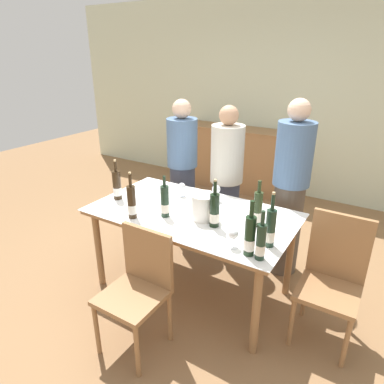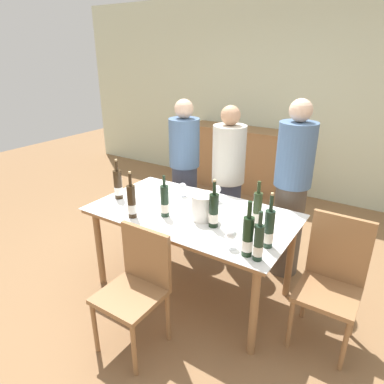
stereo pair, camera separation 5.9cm
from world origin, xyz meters
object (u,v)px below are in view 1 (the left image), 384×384
wine_bottle_2 (250,237)px  wine_glass_1 (233,235)px  dining_table (192,220)px  wine_bottle_0 (258,210)px  wine_bottle_4 (261,243)px  person_host (182,172)px  wine_glass_2 (182,187)px  wine_bottle_3 (117,186)px  person_guest_right (290,191)px  sideboard_cabinet (234,158)px  ice_bucket (204,206)px  person_guest_left (226,183)px  wine_bottle_5 (270,229)px  chair_near_front (139,282)px  wine_bottle_1 (132,203)px  wine_bottle_6 (165,202)px  wine_glass_0 (216,190)px  wine_bottle_7 (214,211)px  chair_right_end (333,273)px

wine_bottle_2 → wine_glass_1: size_ratio=2.73×
dining_table → wine_bottle_0: size_ratio=4.63×
wine_bottle_0 → wine_bottle_4: wine_bottle_0 is taller
person_host → wine_glass_2: bearing=-57.2°
wine_bottle_3 → person_guest_right: size_ratio=0.22×
sideboard_cabinet → ice_bucket: ice_bucket is taller
dining_table → person_guest_left: (-0.06, 0.76, 0.08)m
wine_bottle_5 → chair_near_front: (-0.74, -0.53, -0.39)m
sideboard_cabinet → person_guest_left: size_ratio=1.01×
wine_bottle_1 → person_host: person_host is taller
sideboard_cabinet → wine_bottle_6: wine_bottle_6 is taller
wine_bottle_6 → person_guest_right: size_ratio=0.21×
wine_glass_1 → wine_bottle_4: bearing=-9.8°
person_guest_right → sideboard_cabinet: bearing=127.9°
wine_bottle_2 → person_host: bearing=138.0°
wine_glass_1 → person_host: person_host is taller
ice_bucket → person_guest_left: person_guest_left is taller
wine_bottle_3 → chair_near_front: size_ratio=0.42×
wine_bottle_3 → person_host: 0.93m
wine_bottle_2 → wine_glass_0: 0.90m
wine_bottle_4 → wine_glass_0: 0.96m
wine_bottle_7 → person_host: person_host is taller
chair_near_front → person_guest_left: size_ratio=0.57×
wine_glass_1 → chair_right_end: (0.61, 0.42, -0.34)m
wine_bottle_6 → person_guest_left: (0.08, 0.95, -0.12)m
wine_glass_0 → chair_right_end: size_ratio=0.16×
wine_bottle_0 → chair_near_front: size_ratio=0.41×
wine_bottle_5 → wine_bottle_2: bearing=-113.0°
wine_bottle_6 → person_host: 1.09m
wine_glass_1 → person_host: 1.61m
dining_table → wine_bottle_3: wine_bottle_3 is taller
sideboard_cabinet → wine_glass_1: size_ratio=11.08×
wine_bottle_7 → dining_table: bearing=155.7°
wine_bottle_3 → wine_bottle_7: bearing=-0.2°
ice_bucket → wine_bottle_2: (0.52, -0.30, 0.02)m
wine_glass_1 → wine_glass_2: (-0.79, 0.57, -0.01)m
wine_bottle_5 → person_guest_left: person_guest_left is taller
person_guest_right → dining_table: bearing=-129.3°
wine_bottle_3 → wine_glass_1: 1.27m
wine_bottle_2 → wine_bottle_4: (0.08, -0.01, -0.01)m
dining_table → wine_bottle_7: (0.28, -0.13, 0.20)m
wine_bottle_7 → wine_glass_1: size_ratio=2.70×
wine_bottle_5 → wine_bottle_6: bearing=-179.7°
ice_bucket → person_guest_left: (-0.21, 0.82, -0.11)m
wine_bottle_5 → wine_glass_1: size_ratio=2.82×
wine_bottle_4 → wine_glass_1: 0.21m
dining_table → person_guest_left: 0.77m
chair_right_end → dining_table: bearing=-175.4°
wine_bottle_0 → person_guest_left: person_guest_left is taller
wine_bottle_3 → chair_right_end: wine_bottle_3 is taller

